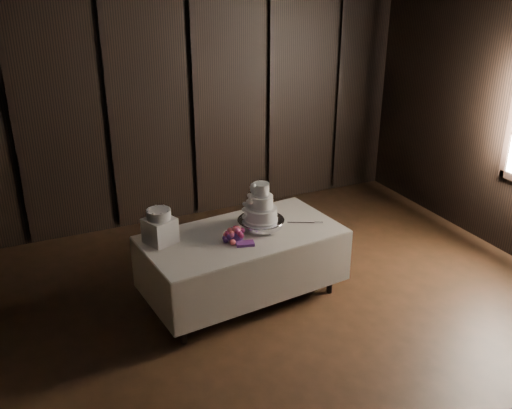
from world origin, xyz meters
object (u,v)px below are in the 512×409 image
object	(u,v)px
wedding_cake	(259,207)
cake_stand	(261,224)
small_cake	(159,214)
display_table	(243,263)
box_pedestal	(160,230)
bouquet	(235,235)

from	to	relation	value
wedding_cake	cake_stand	bearing A→B (deg)	38.74
wedding_cake	small_cake	world-z (taller)	wedding_cake
display_table	wedding_cake	bearing A→B (deg)	2.96
box_pedestal	bouquet	bearing A→B (deg)	-22.92
display_table	wedding_cake	distance (m)	0.62
display_table	cake_stand	size ratio (longest dim) A/B	4.32
box_pedestal	small_cake	xyz separation A→B (m)	(0.00, 0.00, 0.17)
box_pedestal	small_cake	bearing A→B (deg)	0.00
cake_stand	small_cake	bearing A→B (deg)	173.65
bouquet	wedding_cake	bearing A→B (deg)	25.06
box_pedestal	display_table	bearing A→B (deg)	-11.52
bouquet	small_cake	bearing A→B (deg)	157.08
cake_stand	bouquet	world-z (taller)	bouquet
cake_stand	box_pedestal	xyz separation A→B (m)	(-1.02, 0.11, 0.08)
display_table	cake_stand	world-z (taller)	cake_stand
cake_stand	small_cake	distance (m)	1.06
bouquet	small_cake	distance (m)	0.76
cake_stand	bouquet	xyz separation A→B (m)	(-0.35, -0.17, 0.02)
bouquet	box_pedestal	xyz separation A→B (m)	(-0.67, 0.28, 0.06)
display_table	wedding_cake	world-z (taller)	wedding_cake
box_pedestal	small_cake	world-z (taller)	small_cake
wedding_cake	small_cake	bearing A→B (deg)	-178.48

